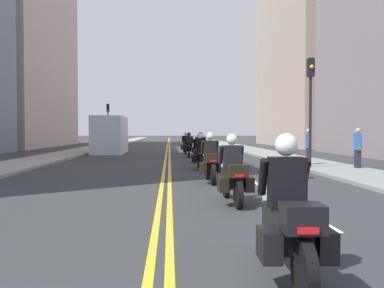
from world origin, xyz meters
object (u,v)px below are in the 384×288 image
at_px(motorcycle_1, 233,175).
at_px(pedestrian_1, 308,147).
at_px(motorcycle_6, 186,145).
at_px(traffic_light_far, 108,118).
at_px(parked_truck, 111,137).
at_px(motorcycle_4, 200,150).
at_px(motorcycle_5, 189,147).
at_px(traffic_light_near, 310,93).
at_px(motorcycle_0, 288,221).
at_px(traffic_cone_0, 307,168).
at_px(motorcycle_2, 210,162).
at_px(pedestrian_0, 358,149).
at_px(motorcycle_3, 200,155).

height_order(motorcycle_1, pedestrian_1, pedestrian_1).
relative_size(motorcycle_6, traffic_light_far, 0.49).
bearing_deg(traffic_light_far, parked_truck, -80.73).
height_order(motorcycle_1, motorcycle_4, motorcycle_4).
relative_size(motorcycle_5, traffic_light_near, 0.44).
bearing_deg(traffic_light_near, motorcycle_5, 116.59).
height_order(motorcycle_6, pedestrian_1, pedestrian_1).
relative_size(motorcycle_0, traffic_cone_0, 3.15).
bearing_deg(motorcycle_2, motorcycle_0, -91.00).
bearing_deg(traffic_light_far, pedestrian_0, -61.57).
distance_m(traffic_light_far, pedestrian_1, 27.71).
bearing_deg(motorcycle_1, motorcycle_3, 88.74).
bearing_deg(traffic_cone_0, parked_truck, 117.60).
distance_m(motorcycle_2, traffic_light_near, 7.00).
xyz_separation_m(motorcycle_4, parked_truck, (-6.19, 10.28, 0.62)).
bearing_deg(traffic_light_near, motorcycle_0, -109.51).
xyz_separation_m(motorcycle_5, traffic_cone_0, (3.67, -12.75, -0.32)).
distance_m(motorcycle_0, traffic_light_far, 40.28).
bearing_deg(motorcycle_6, motorcycle_0, -87.50).
distance_m(motorcycle_3, motorcycle_4, 4.24).
distance_m(motorcycle_2, pedestrian_0, 7.75).
xyz_separation_m(traffic_light_near, pedestrian_0, (1.91, -0.45, -2.39)).
bearing_deg(motorcycle_2, motorcycle_6, 89.44).
height_order(motorcycle_2, pedestrian_0, pedestrian_0).
relative_size(motorcycle_1, motorcycle_4, 1.02).
xyz_separation_m(motorcycle_0, parked_truck, (-5.84, 28.44, 0.61)).
height_order(motorcycle_5, parked_truck, parked_truck).
bearing_deg(motorcycle_3, motorcycle_1, -87.80).
xyz_separation_m(motorcycle_3, traffic_light_far, (-7.66, 25.54, 2.47)).
distance_m(traffic_light_near, parked_truck, 18.47).
bearing_deg(motorcycle_6, traffic_light_far, 123.68).
bearing_deg(traffic_cone_0, motorcycle_2, -160.83).
bearing_deg(traffic_light_near, parked_truck, 125.31).
bearing_deg(pedestrian_1, pedestrian_0, -122.72).
bearing_deg(motorcycle_3, parked_truck, 113.46).
distance_m(motorcycle_2, motorcycle_3, 4.86).
distance_m(motorcycle_4, traffic_light_near, 6.98).
bearing_deg(motorcycle_1, motorcycle_6, 88.62).
xyz_separation_m(pedestrian_0, parked_truck, (-12.52, 15.43, 0.33)).
bearing_deg(motorcycle_6, motorcycle_2, -87.35).
distance_m(motorcycle_3, pedestrian_1, 5.31).
distance_m(motorcycle_5, traffic_light_far, 18.22).
xyz_separation_m(motorcycle_2, traffic_cone_0, (3.61, 1.26, -0.33)).
relative_size(motorcycle_6, parked_truck, 0.34).
bearing_deg(pedestrian_0, parked_truck, -139.95).
distance_m(motorcycle_3, traffic_light_near, 5.48).
bearing_deg(motorcycle_4, pedestrian_1, -32.47).
xyz_separation_m(motorcycle_0, traffic_light_far, (-7.64, 39.47, 2.45)).
xyz_separation_m(motorcycle_3, pedestrian_1, (5.19, 1.09, 0.29)).
height_order(motorcycle_6, traffic_light_near, traffic_light_near).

